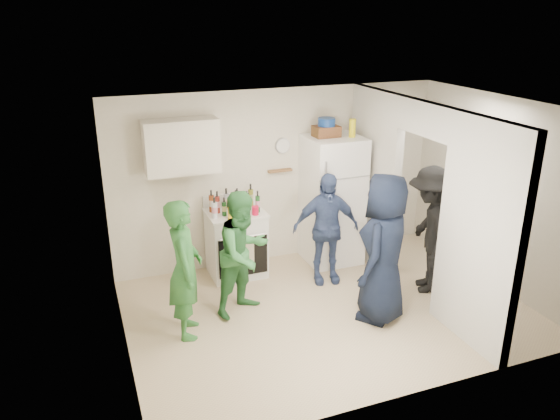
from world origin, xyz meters
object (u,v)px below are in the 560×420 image
object	(u,v)px
person_denim	(326,228)
person_nook	(430,230)
stove	(236,243)
person_navy	(384,249)
wicker_basket	(326,131)
blue_bowl	(327,122)
yellow_cup_stack_top	(352,128)
person_green_left	(185,269)
fridge	(332,200)
person_green_center	(244,253)

from	to	relation	value
person_denim	person_nook	distance (m)	1.34
stove	person_navy	world-z (taller)	person_navy
wicker_basket	person_navy	distance (m)	2.02
stove	person_denim	bearing A→B (deg)	-30.23
person_denim	person_nook	world-z (taller)	person_nook
blue_bowl	yellow_cup_stack_top	world-z (taller)	blue_bowl
blue_bowl	person_navy	size ratio (longest dim) A/B	0.13
yellow_cup_stack_top	person_denim	xyz separation A→B (m)	(-0.60, -0.49, -1.21)
person_green_left	stove	bearing A→B (deg)	-25.75
yellow_cup_stack_top	person_navy	world-z (taller)	yellow_cup_stack_top
person_green_left	person_denim	size ratio (longest dim) A/B	1.06
fridge	stove	bearing A→B (deg)	178.81
wicker_basket	person_navy	xyz separation A→B (m)	(-0.06, -1.74, -1.02)
stove	person_nook	world-z (taller)	person_nook
blue_bowl	person_navy	xyz separation A→B (m)	(-0.06, -1.74, -1.15)
wicker_basket	person_nook	size ratio (longest dim) A/B	0.21
blue_bowl	person_navy	bearing A→B (deg)	-91.92
blue_bowl	yellow_cup_stack_top	distance (m)	0.36
person_nook	person_green_center	bearing A→B (deg)	-72.29
blue_bowl	person_green_left	world-z (taller)	blue_bowl
yellow_cup_stack_top	person_green_center	size ratio (longest dim) A/B	0.16
stove	person_nook	distance (m)	2.59
wicker_basket	fridge	bearing A→B (deg)	-26.57
stove	fridge	size ratio (longest dim) A/B	0.50
person_green_left	person_nook	distance (m)	3.16
wicker_basket	person_green_center	size ratio (longest dim) A/B	0.23
person_navy	person_nook	size ratio (longest dim) A/B	1.07
person_green_left	person_green_center	xyz separation A→B (m)	(0.75, 0.24, -0.04)
wicker_basket	person_green_center	bearing A→B (deg)	-146.51
blue_bowl	person_navy	world-z (taller)	blue_bowl
fridge	person_green_center	world-z (taller)	fridge
person_denim	person_green_center	bearing A→B (deg)	-152.80
yellow_cup_stack_top	person_nook	xyz separation A→B (m)	(0.55, -1.18, -1.13)
blue_bowl	person_green_center	bearing A→B (deg)	-146.51
person_nook	person_green_left	bearing A→B (deg)	-66.20
wicker_basket	person_green_left	xyz separation A→B (m)	(-2.29, -1.25, -1.11)
stove	yellow_cup_stack_top	distance (m)	2.25
stove	person_nook	bearing A→B (deg)	-30.66
person_denim	person_nook	size ratio (longest dim) A/B	0.91
yellow_cup_stack_top	person_denim	world-z (taller)	yellow_cup_stack_top
wicker_basket	person_denim	distance (m)	1.35
stove	fridge	xyz separation A→B (m)	(1.44, -0.03, 0.46)
person_denim	person_navy	bearing A→B (deg)	-68.19
stove	blue_bowl	world-z (taller)	blue_bowl
person_green_center	person_denim	distance (m)	1.31
person_green_center	stove	bearing A→B (deg)	52.73
fridge	blue_bowl	distance (m)	1.13
person_nook	person_navy	bearing A→B (deg)	-40.96
person_green_left	blue_bowl	bearing A→B (deg)	-49.47
person_green_left	person_green_center	world-z (taller)	person_green_left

